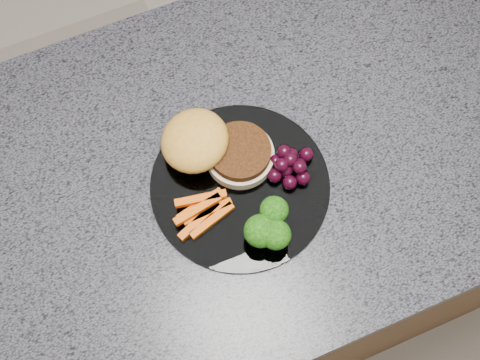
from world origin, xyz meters
The scene contains 7 objects.
island_cabinet centered at (0.00, 0.00, 0.43)m, with size 1.20×0.60×0.86m, color brown.
countertop centered at (0.00, 0.00, 0.88)m, with size 1.20×0.60×0.04m, color #44444D.
plate centered at (-0.10, -0.04, 0.90)m, with size 0.26×0.26×0.01m, color white.
burger centered at (-0.12, 0.02, 0.93)m, with size 0.18×0.16×0.05m.
carrot_sticks centered at (-0.17, -0.06, 0.91)m, with size 0.09×0.06×0.02m.
broccoli centered at (-0.09, -0.12, 0.94)m, with size 0.07×0.07×0.06m.
grape_bunch centered at (-0.03, -0.04, 0.92)m, with size 0.08×0.06×0.04m.
Camera 1 is at (-0.24, -0.36, 1.80)m, focal length 50.00 mm.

